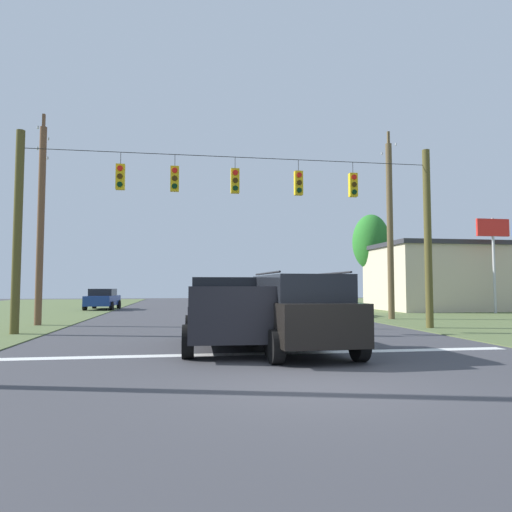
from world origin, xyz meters
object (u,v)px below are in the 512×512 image
at_px(pickup_truck, 225,313).
at_px(distant_car_oncoming, 103,299).
at_px(overhead_signal_span, 237,222).
at_px(utility_pole_near_left, 41,219).
at_px(utility_pole_mid_right, 390,228).
at_px(distant_car_crossing_white, 323,302).
at_px(roadside_store, 453,277).
at_px(tree_roadside_right, 371,243).
at_px(suv_black, 298,311).

distance_m(pickup_truck, distant_car_oncoming, 23.37).
bearing_deg(pickup_truck, overhead_signal_span, 79.44).
xyz_separation_m(overhead_signal_span, utility_pole_near_left, (-8.19, 3.82, 0.47)).
bearing_deg(utility_pole_mid_right, pickup_truck, -134.40).
height_order(overhead_signal_span, distant_car_oncoming, overhead_signal_span).
relative_size(pickup_truck, distant_car_crossing_white, 1.26).
distance_m(pickup_truck, roadside_store, 25.56).
bearing_deg(utility_pole_near_left, distant_car_crossing_white, 17.86).
distance_m(overhead_signal_span, distant_car_crossing_white, 10.79).
distance_m(distant_car_crossing_white, distant_car_oncoming, 16.61).
xyz_separation_m(overhead_signal_span, tree_roadside_right, (12.51, 16.93, 0.95)).
distance_m(utility_pole_near_left, roadside_store, 27.29).
xyz_separation_m(distant_car_crossing_white, utility_pole_mid_right, (2.66, -3.28, 3.94)).
distance_m(pickup_truck, suv_black, 2.23).
bearing_deg(overhead_signal_span, tree_roadside_right, 53.54).
bearing_deg(distant_car_crossing_white, tree_roadside_right, 52.43).
bearing_deg(tree_roadside_right, overhead_signal_span, -126.46).
distance_m(distant_car_oncoming, roadside_store, 25.43).
relative_size(overhead_signal_span, utility_pole_near_left, 1.72).
bearing_deg(utility_pole_mid_right, roadside_store, 44.05).
bearing_deg(utility_pole_mid_right, suv_black, -124.89).
height_order(suv_black, roadside_store, roadside_store).
xyz_separation_m(distant_car_crossing_white, utility_pole_near_left, (-14.11, -4.55, 3.83)).
bearing_deg(distant_car_oncoming, roadside_store, -9.79).
distance_m(suv_black, roadside_store, 25.38).
relative_size(distant_car_oncoming, utility_pole_mid_right, 0.45).
relative_size(overhead_signal_span, pickup_truck, 2.94).
distance_m(distant_car_crossing_white, utility_pole_near_left, 15.31).
height_order(suv_black, distant_car_oncoming, suv_black).
height_order(utility_pole_near_left, roadside_store, utility_pole_near_left).
bearing_deg(suv_black, overhead_signal_span, 98.69).
bearing_deg(tree_roadside_right, utility_pole_near_left, -147.64).
height_order(distant_car_crossing_white, utility_pole_mid_right, utility_pole_mid_right).
distance_m(distant_car_crossing_white, utility_pole_mid_right, 5.77).
xyz_separation_m(pickup_truck, utility_pole_near_left, (-7.35, 8.36, 3.65)).
xyz_separation_m(suv_black, distant_car_oncoming, (-8.68, 23.70, -0.27)).
distance_m(utility_pole_mid_right, roadside_store, 12.28).
relative_size(distant_car_crossing_white, roadside_store, 0.39).
bearing_deg(overhead_signal_span, distant_car_crossing_white, 54.72).
bearing_deg(utility_pole_near_left, tree_roadside_right, 32.36).
bearing_deg(utility_pole_mid_right, distant_car_oncoming, 142.18).
bearing_deg(suv_black, tree_roadside_right, 63.08).
relative_size(suv_black, distant_car_oncoming, 1.11).
height_order(utility_pole_mid_right, utility_pole_near_left, utility_pole_mid_right).
bearing_deg(tree_roadside_right, suv_black, -116.92).
relative_size(distant_car_crossing_white, utility_pole_near_left, 0.47).
height_order(overhead_signal_span, distant_car_crossing_white, overhead_signal_span).
distance_m(distant_car_crossing_white, tree_roadside_right, 11.64).
relative_size(distant_car_oncoming, tree_roadside_right, 0.60).
distance_m(utility_pole_mid_right, utility_pole_near_left, 16.82).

